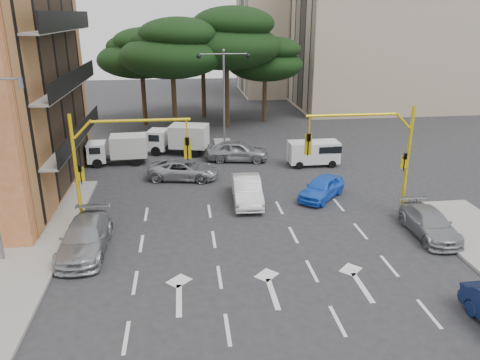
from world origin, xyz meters
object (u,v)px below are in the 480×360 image
object	(u,v)px
street_lamp_center	(224,82)
car_silver_cross_a	(184,170)
car_white_hatch	(247,190)
van_white	(313,153)
car_silver_parked	(430,223)
car_silver_wagon	(85,238)
signal_mast_right	(377,147)
signal_mast_left	(112,156)
car_blue_compact	(322,188)
box_truck_a	(118,150)
car_silver_cross_b	(237,151)
box_truck_b	(179,139)

from	to	relation	value
street_lamp_center	car_silver_cross_a	distance (m)	9.01
car_white_hatch	van_white	size ratio (longest dim) A/B	1.26
car_silver_parked	car_silver_wagon	bearing A→B (deg)	-179.39
signal_mast_right	car_white_hatch	size ratio (longest dim) A/B	1.32
signal_mast_left	car_white_hatch	size ratio (longest dim) A/B	1.32
car_white_hatch	van_white	bearing A→B (deg)	50.64
car_silver_parked	car_blue_compact	bearing A→B (deg)	126.92
car_blue_compact	box_truck_a	world-z (taller)	box_truck_a
street_lamp_center	car_white_hatch	size ratio (longest dim) A/B	1.71
car_blue_compact	signal_mast_right	bearing A→B (deg)	-11.51
car_white_hatch	car_silver_parked	world-z (taller)	car_white_hatch
car_silver_cross_b	car_silver_parked	size ratio (longest dim) A/B	1.04
car_white_hatch	box_truck_b	bearing A→B (deg)	113.10
car_blue_compact	box_truck_b	world-z (taller)	box_truck_b
car_silver_cross_a	signal_mast_left	bearing A→B (deg)	165.15
car_silver_wagon	van_white	size ratio (longest dim) A/B	1.38
car_silver_parked	signal_mast_right	bearing A→B (deg)	125.54
car_white_hatch	car_silver_cross_b	bearing A→B (deg)	89.86
box_truck_a	car_silver_wagon	bearing A→B (deg)	177.34
car_white_hatch	car_silver_cross_b	distance (m)	8.17
signal_mast_left	box_truck_a	xyz separation A→B (m)	(-1.26, 11.09, -2.83)
car_silver_cross_a	van_white	distance (m)	9.58
car_silver_cross_a	box_truck_a	world-z (taller)	box_truck_a
car_silver_parked	box_truck_b	distance (m)	20.26
car_silver_wagon	car_silver_parked	distance (m)	16.69
car_blue_compact	car_silver_cross_a	distance (m)	9.32
car_silver_parked	car_silver_cross_b	bearing A→B (deg)	122.22
car_white_hatch	car_silver_wagon	distance (m)	9.73
box_truck_a	box_truck_b	size ratio (longest dim) A/B	0.91
car_silver_cross_a	street_lamp_center	bearing A→B (deg)	-15.36
signal_mast_left	box_truck_b	distance (m)	13.84
car_silver_cross_b	van_white	size ratio (longest dim) A/B	1.27
car_silver_cross_a	car_silver_parked	size ratio (longest dim) A/B	1.05
signal_mast_right	car_silver_cross_b	bearing A→B (deg)	119.67
box_truck_b	car_silver_cross_b	bearing A→B (deg)	-104.31
street_lamp_center	car_silver_cross_a	bearing A→B (deg)	-116.17
car_silver_parked	street_lamp_center	bearing A→B (deg)	118.97
car_blue_compact	car_silver_cross_b	distance (m)	9.09
signal_mast_right	signal_mast_left	world-z (taller)	same
car_white_hatch	car_silver_cross_b	size ratio (longest dim) A/B	0.99
car_blue_compact	box_truck_b	xyz separation A→B (m)	(-8.49, 10.52, 0.50)
signal_mast_left	van_white	world-z (taller)	signal_mast_left
car_silver_cross_b	car_silver_parked	distance (m)	15.80
car_silver_cross_a	box_truck_b	size ratio (longest dim) A/B	0.98
car_blue_compact	car_silver_cross_a	world-z (taller)	car_blue_compact
car_white_hatch	car_blue_compact	world-z (taller)	car_white_hatch
car_silver_wagon	car_silver_cross_b	bearing A→B (deg)	57.67
signal_mast_left	signal_mast_right	bearing A→B (deg)	0.00
car_silver_cross_a	van_white	world-z (taller)	van_white
car_silver_cross_a	van_white	size ratio (longest dim) A/B	1.28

